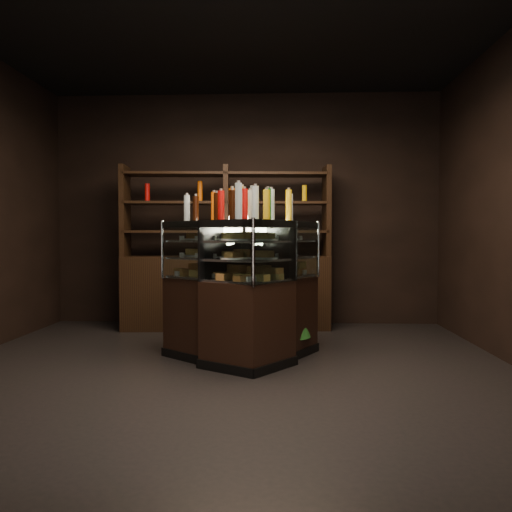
# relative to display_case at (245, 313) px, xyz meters

# --- Properties ---
(ground) EXTENTS (5.00, 5.00, 0.00)m
(ground) POSITION_rel_display_case_xyz_m (-0.12, -0.52, -0.44)
(ground) COLOR black
(ground) RESTS_ON ground
(room_shell) EXTENTS (5.02, 5.02, 3.01)m
(room_shell) POSITION_rel_display_case_xyz_m (-0.12, -0.52, 1.50)
(room_shell) COLOR black
(room_shell) RESTS_ON ground
(display_case) EXTENTS (1.53, 1.32, 1.29)m
(display_case) POSITION_rel_display_case_xyz_m (0.00, 0.00, 0.00)
(display_case) COLOR black
(display_case) RESTS_ON ground
(food_display) EXTENTS (1.17, 1.03, 0.41)m
(food_display) POSITION_rel_display_case_xyz_m (0.00, -0.00, 0.56)
(food_display) COLOR gold
(food_display) RESTS_ON display_case
(bottles_top) EXTENTS (1.01, 0.89, 0.30)m
(bottles_top) POSITION_rel_display_case_xyz_m (-0.00, 0.00, 0.99)
(bottles_top) COLOR #0F38B2
(bottles_top) RESTS_ON display_case
(potted_conifer) EXTENTS (0.35, 0.35, 0.74)m
(potted_conifer) POSITION_rel_display_case_xyz_m (0.45, 0.22, -0.01)
(potted_conifer) COLOR black
(potted_conifer) RESTS_ON ground
(back_shelving) EXTENTS (2.55, 0.59, 2.00)m
(back_shelving) POSITION_rel_display_case_xyz_m (-0.33, 1.53, 0.16)
(back_shelving) COLOR black
(back_shelving) RESTS_ON ground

